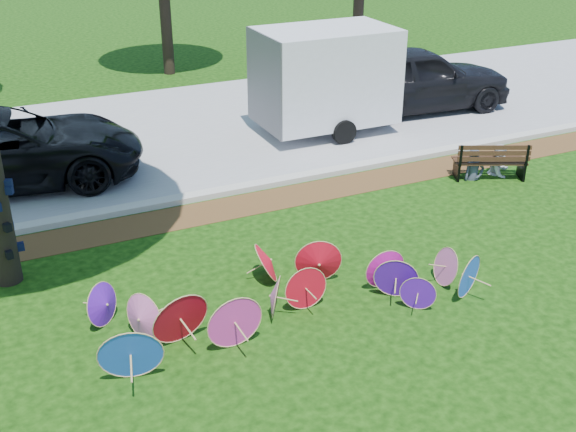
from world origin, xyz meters
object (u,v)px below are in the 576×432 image
black_van (4,149)px  dark_pickup (415,78)px  person_right (502,146)px  person_left (476,150)px  cargo_trailer (326,75)px  park_bench (490,160)px  parasol_pile (275,296)px

black_van → dark_pickup: 10.77m
dark_pickup → person_right: size_ratio=4.00×
dark_pickup → person_left: dark_pickup is taller
cargo_trailer → person_right: 4.77m
cargo_trailer → park_bench: 4.72m
cargo_trailer → park_bench: bearing=-66.7°
dark_pickup → park_bench: size_ratio=3.34×
person_left → cargo_trailer: bearing=116.0°
black_van → dark_pickup: bearing=-78.5°
dark_pickup → person_right: dark_pickup is taller
parasol_pile → cargo_trailer: size_ratio=1.84×
dark_pickup → parasol_pile: bearing=140.2°
park_bench → dark_pickup: bearing=99.6°
dark_pickup → park_bench: dark_pickup is taller
dark_pickup → park_bench: (-1.29, -4.75, -0.49)m
person_left → dark_pickup: bearing=77.9°
parasol_pile → person_left: size_ratio=4.54×
black_van → person_left: size_ratio=4.27×
black_van → person_left: black_van is taller
dark_pickup → person_right: bearing=173.9°
cargo_trailer → person_right: (2.13, -4.19, -0.79)m
person_right → parasol_pile: bearing=-175.7°
park_bench → person_right: (0.35, 0.05, 0.25)m
person_right → person_left: bearing=160.2°
cargo_trailer → park_bench: cargo_trailer is taller
dark_pickup → person_left: 4.98m
dark_pickup → cargo_trailer: cargo_trailer is taller
dark_pickup → cargo_trailer: (-3.07, -0.51, 0.55)m
dark_pickup → person_left: bearing=166.0°
parasol_pile → cargo_trailer: cargo_trailer is taller
cargo_trailer → person_right: cargo_trailer is taller
dark_pickup → person_right: 4.80m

